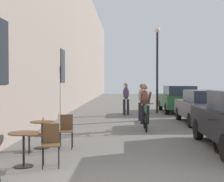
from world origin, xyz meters
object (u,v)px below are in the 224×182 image
Objects in this scene: cafe_chair_near_toward_street at (51,142)px; parked_car_third at (178,99)px; cafe_table_mid at (42,129)px; cafe_chair_mid_toward_street at (66,129)px; cyclist_on_bicycle at (145,108)px; cafe_table_near at (24,142)px; pedestrian_mid at (126,97)px; parked_car_second at (203,106)px; pedestrian_near at (142,100)px; street_lamp at (157,59)px; cafe_chair_mid_toward_wall at (39,133)px.

parked_car_third is at bearing 69.54° from cafe_chair_near_toward_street.
cafe_table_mid is 0.64m from cafe_chair_mid_toward_street.
cyclist_on_bicycle is at bearing 56.49° from cafe_chair_mid_toward_street.
cafe_table_near is 11.14m from pedestrian_mid.
pedestrian_mid reaches higher than cafe_chair_mid_toward_street.
cyclist_on_bicycle reaches higher than cafe_chair_near_toward_street.
cafe_table_mid is at bearing -135.72° from parked_car_second.
cafe_chair_mid_toward_street is at bearing -110.52° from pedestrian_near.
cafe_chair_near_toward_street is 8.65m from pedestrian_near.
parked_car_third is at bearing 61.38° from pedestrian_near.
parked_car_second is at bearing -87.97° from parked_car_third.
parked_car_second is at bearing 53.49° from cafe_table_near.
street_lamp reaches higher than parked_car_second.
cafe_chair_mid_toward_wall is 5.15m from cyclist_on_bicycle.
cafe_table_mid is at bearing -111.67° from street_lamp.
cafe_table_mid is at bearing 109.25° from cafe_chair_near_toward_street.
pedestrian_near is at bearing 69.48° from cafe_chair_mid_toward_street.
street_lamp reaches higher than cyclist_on_bicycle.
pedestrian_mid is at bearing 78.55° from cafe_table_near.
cafe_chair_mid_toward_wall is at bearing -124.46° from cyclist_on_bicycle.
pedestrian_near reaches higher than parked_car_third.
parked_car_third is at bearing 18.04° from street_lamp.
street_lamp is (3.43, 12.16, 2.59)m from cafe_chair_near_toward_street.
cafe_table_mid is (-0.09, 1.95, 0.00)m from cafe_table_near.
cafe_chair_mid_toward_wall reaches higher than cafe_table_near.
cafe_chair_mid_toward_wall is at bearing -83.20° from cafe_table_mid.
street_lamp reaches higher than cafe_table_near.
cyclist_on_bicycle reaches higher than cafe_chair_mid_toward_wall.
pedestrian_near reaches higher than cafe_chair_near_toward_street.
pedestrian_mid is (1.67, 8.89, 0.46)m from cafe_chair_mid_toward_street.
cyclist_on_bicycle is at bearing -82.80° from pedestrian_mid.
parked_car_second is at bearing 47.38° from cafe_chair_mid_toward_street.
pedestrian_near is at bearing -74.24° from pedestrian_mid.
parked_car_second is at bearing 44.28° from cafe_table_mid.
parked_car_third is at bearing 63.45° from cafe_table_mid.
pedestrian_mid is at bearing -150.29° from parked_car_third.
cyclist_on_bicycle is at bearing -108.45° from parked_car_third.
parked_car_third is (5.34, 10.70, 0.29)m from cafe_table_mid.
street_lamp is (1.11, 6.67, 2.30)m from cyclist_on_bicycle.
cafe_table_near is at bearing -89.15° from cafe_chair_mid_toward_wall.
cafe_chair_mid_toward_street is 0.22× the size of parked_car_second.
parked_car_second reaches higher than cafe_chair_mid_toward_wall.
cafe_chair_near_toward_street is at bearing -89.51° from cafe_chair_mid_toward_street.
parked_car_second is (5.53, 5.39, 0.22)m from cafe_table_mid.
cafe_table_mid is 0.41× the size of pedestrian_mid.
cafe_table_near is at bearing -101.45° from pedestrian_mid.
cafe_chair_mid_toward_street is 0.90m from cafe_chair_mid_toward_wall.
street_lamp reaches higher than parked_car_third.
cafe_chair_mid_toward_wall is 12.49m from parked_car_third.
parked_car_third is at bearing 67.45° from cafe_table_near.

